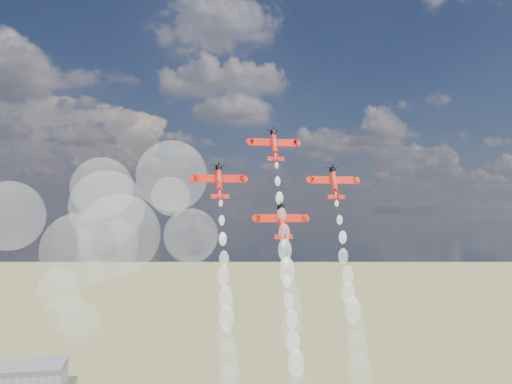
{
  "coord_description": "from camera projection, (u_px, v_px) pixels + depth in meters",
  "views": [
    {
      "loc": [
        -55.68,
        -128.85,
        94.47
      ],
      "look_at": [
        -25.87,
        11.25,
        99.47
      ],
      "focal_mm": 38.0,
      "sensor_mm": 36.0,
      "label": 1
    }
  ],
  "objects": [
    {
      "name": "hangar",
      "position": [
        15.0,
        378.0,
        285.45
      ],
      "size": [
        50.0,
        28.0,
        13.0
      ],
      "color": "gray",
      "rests_on": "ground"
    },
    {
      "name": "plane_slot",
      "position": [
        282.0,
        221.0,
        140.44
      ],
      "size": [
        13.31,
        5.89,
        9.13
      ],
      "rotation": [
        1.22,
        0.0,
        0.0
      ],
      "color": "red",
      "rests_on": "ground"
    },
    {
      "name": "plane_left",
      "position": [
        219.0,
        181.0,
        141.28
      ],
      "size": [
        13.31,
        5.89,
        9.13
      ],
      "rotation": [
        1.22,
        0.0,
        0.0
      ],
      "color": "red",
      "rests_on": "ground"
    },
    {
      "name": "smoke_trail_right",
      "position": [
        355.0,
        333.0,
        132.82
      ],
      "size": [
        5.18,
        18.16,
        43.31
      ],
      "color": "white",
      "rests_on": "plane_right"
    },
    {
      "name": "smoke_trail_left",
      "position": [
        227.0,
        341.0,
        126.03
      ],
      "size": [
        5.27,
        18.59,
        44.02
      ],
      "color": "white",
      "rests_on": "plane_left"
    },
    {
      "name": "smoke_trail_lead",
      "position": [
        289.0,
        292.0,
        133.76
      ],
      "size": [
        5.44,
        17.65,
        44.11
      ],
      "color": "white",
      "rests_on": "plane_lead"
    },
    {
      "name": "drifted_smoke_cloud",
      "position": [
        110.0,
        224.0,
        148.12
      ],
      "size": [
        62.76,
        29.69,
        56.24
      ],
      "color": "white",
      "rests_on": "ground"
    },
    {
      "name": "plane_right",
      "position": [
        334.0,
        182.0,
        147.87
      ],
      "size": [
        13.31,
        5.89,
        9.13
      ],
      "rotation": [
        1.22,
        0.0,
        0.0
      ],
      "color": "red",
      "rests_on": "ground"
    },
    {
      "name": "plane_lead",
      "position": [
        274.0,
        145.0,
        148.71
      ],
      "size": [
        13.31,
        5.89,
        9.13
      ],
      "rotation": [
        1.22,
        0.0,
        0.0
      ],
      "color": "red",
      "rests_on": "ground"
    }
  ]
}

